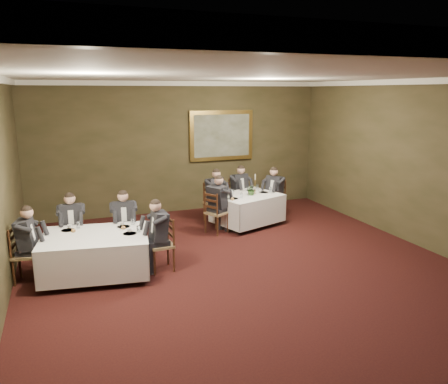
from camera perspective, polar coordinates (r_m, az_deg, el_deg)
ground at (r=7.81m, az=4.40°, el=-11.56°), size 10.00×10.00×0.00m
ceiling at (r=7.11m, az=4.90°, el=15.03°), size 8.00×10.00×0.10m
back_wall at (r=11.91m, az=-5.69°, el=5.77°), size 8.00×0.10×3.50m
right_wall at (r=9.65m, az=26.70°, el=2.72°), size 0.10×10.00×3.50m
crown_molding at (r=7.11m, az=4.89°, el=14.55°), size 8.00×10.00×0.12m
table_main at (r=10.78m, az=3.06°, el=-2.01°), size 1.86×1.63×0.67m
table_second at (r=8.19m, az=-16.39°, el=-7.48°), size 2.03×1.66×0.67m
chair_main_backleft at (r=11.15m, az=-1.30°, el=-2.36°), size 0.56×0.55×1.00m
diner_main_backleft at (r=11.09m, az=-1.26°, el=-1.24°), size 0.54×0.59×1.35m
chair_main_backright at (r=11.67m, az=1.92°, el=-1.67°), size 0.53×0.52×1.00m
diner_main_backright at (r=11.60m, az=1.96°, el=-0.59°), size 0.51×0.56×1.35m
chair_main_endleft at (r=10.21m, az=-1.02°, el=-3.82°), size 0.58×0.59×1.00m
diner_main_endleft at (r=10.16m, az=-0.98°, el=-2.57°), size 0.61×0.58×1.35m
chair_main_endright at (r=11.49m, az=6.66°, el=-1.98°), size 0.58×0.59×1.00m
diner_main_endright at (r=11.43m, az=6.66°, el=-0.89°), size 0.61×0.58×1.35m
chair_sec_backleft at (r=9.19m, az=-19.04°, el=-6.51°), size 0.47×0.45×1.00m
diner_sec_backleft at (r=9.11m, az=-19.15°, el=-5.17°), size 0.44×0.51×1.35m
chair_sec_backright at (r=9.12m, az=-12.80°, el=-6.26°), size 0.47×0.45×1.00m
diner_sec_backright at (r=9.03m, az=-12.87°, el=-4.92°), size 0.44×0.51×1.35m
chair_sec_endright at (r=8.24m, az=-8.10°, el=-8.17°), size 0.44×0.46×1.00m
diner_sec_endright at (r=8.16m, az=-8.23°, el=-6.69°), size 0.50×0.43×1.35m
chair_sec_endleft at (r=8.43m, az=-24.36°, el=-8.76°), size 0.49×0.51×1.00m
diner_sec_endleft at (r=8.35m, az=-24.43°, el=-7.30°), size 0.55×0.48×1.35m
centerpiece at (r=10.67m, az=3.61°, el=0.33°), size 0.29×0.27×0.28m
candlestick at (r=10.85m, az=4.07°, el=0.79°), size 0.07×0.07×0.50m
place_setting_table_main at (r=10.71m, az=0.47°, el=-0.18°), size 0.33×0.31×0.14m
place_setting_table_second at (r=8.53m, az=-19.37°, el=-4.42°), size 0.33×0.31×0.14m
painting at (r=12.17m, az=-0.33°, el=7.39°), size 1.83×0.09×1.37m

